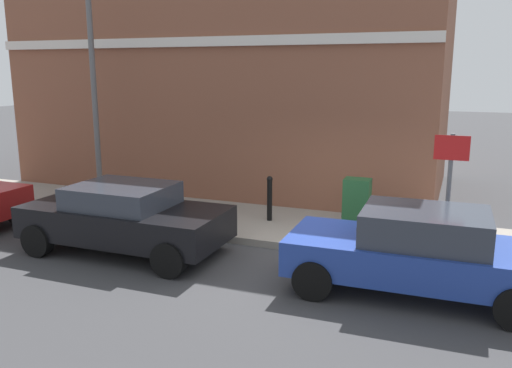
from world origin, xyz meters
The scene contains 10 objects.
ground centered at (0.00, 0.00, 0.00)m, with size 80.00×80.00×0.00m, color #38383A.
sidewalk centered at (1.84, 6.00, 0.07)m, with size 2.71×30.00×0.15m, color gray.
corner_building centered at (6.39, 4.11, 3.52)m, with size 6.48×12.22×7.03m.
car_blue centered at (-0.72, -1.96, 0.73)m, with size 1.84×4.04×1.41m.
car_black centered at (-0.74, 3.55, 0.72)m, with size 1.89×4.02×1.36m.
utility_cabinet centered at (1.83, -0.51, 0.68)m, with size 0.46×0.61×1.15m.
bollard_near_cabinet centered at (1.93, 1.51, 0.70)m, with size 0.14×0.14×1.04m.
bollard_far_kerb centered at (0.74, 3.31, 0.70)m, with size 0.14×0.14×1.04m.
street_sign centered at (0.79, -2.34, 1.66)m, with size 0.08×0.60×2.30m.
lamppost centered at (1.97, 6.24, 3.30)m, with size 0.20×0.44×5.72m.
Camera 1 is at (-9.06, -2.50, 3.55)m, focal length 37.00 mm.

